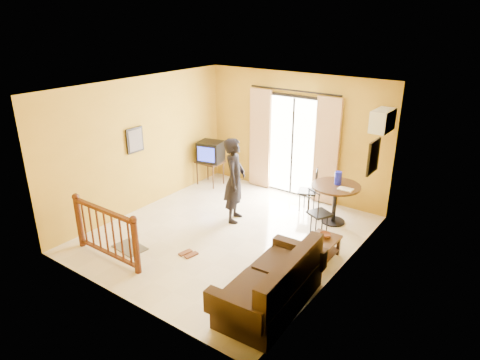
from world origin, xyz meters
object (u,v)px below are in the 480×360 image
Objects in this scene: sofa at (274,287)px; standing_person at (235,180)px; dining_table at (335,193)px; coffee_table at (319,248)px; television at (211,152)px.

standing_person is (-2.12, 1.93, 0.53)m from sofa.
sofa is at bearing -82.02° from dining_table.
standing_person reaches higher than coffee_table.
television is 2.01m from standing_person.
coffee_table is (3.72, -1.63, -0.60)m from television.
standing_person is at bearing 168.59° from coffee_table.
dining_table is 1.61m from coffee_table.
television is at bearing 30.57° from standing_person.
television is 0.77× the size of coffee_table.
standing_person is at bearing -49.69° from television.
sofa is at bearing -52.93° from television.
dining_table reaches higher than coffee_table.
coffee_table is at bearing -124.03° from standing_person.
television is at bearing 156.32° from coffee_table.
television is 3.32m from dining_table.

